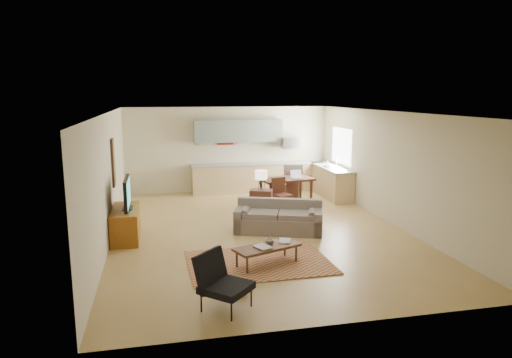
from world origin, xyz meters
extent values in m
plane|color=#A68248|center=(0.00, 0.00, 0.00)|extent=(9.00, 9.00, 0.00)
plane|color=white|center=(0.00, 0.00, 2.70)|extent=(9.00, 9.00, 0.00)
plane|color=#C1B998|center=(0.00, 4.50, 1.35)|extent=(6.50, 0.00, 6.50)
plane|color=#C1B998|center=(0.00, -4.50, 1.35)|extent=(6.50, 0.00, 6.50)
plane|color=#C1B998|center=(-3.25, 0.00, 1.35)|extent=(0.00, 9.00, 9.00)
plane|color=#C1B998|center=(3.25, 0.00, 1.35)|extent=(0.00, 9.00, 9.00)
cube|color=#A5A8AD|center=(2.00, 4.18, 0.45)|extent=(0.62, 0.62, 0.90)
cube|color=#A5A8AD|center=(2.00, 4.20, 1.55)|extent=(0.62, 0.40, 0.35)
cube|color=slate|center=(0.30, 4.33, 1.95)|extent=(2.80, 0.34, 0.70)
cube|color=white|center=(3.23, 3.00, 1.55)|extent=(0.02, 1.40, 1.05)
cube|color=brown|center=(-0.44, -2.02, 0.01)|extent=(2.65, 1.87, 0.02)
imported|color=maroon|center=(-0.54, -2.29, 0.38)|extent=(0.49, 0.51, 0.03)
imported|color=navy|center=(-0.04, -1.94, 0.38)|extent=(0.43, 0.46, 0.02)
imported|color=black|center=(-0.25, -2.07, 0.45)|extent=(0.16, 0.16, 0.16)
imported|color=beige|center=(2.83, 3.08, 1.02)|extent=(0.12, 0.12, 0.19)
camera|label=1|loc=(-2.20, -9.89, 3.10)|focal=32.00mm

